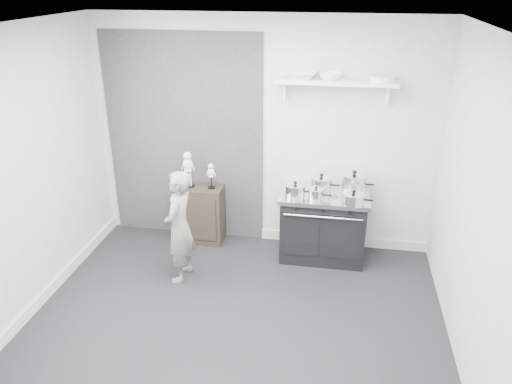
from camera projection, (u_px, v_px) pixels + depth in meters
ground at (232, 328)px, 4.71m from camera, size 4.00×4.00×0.00m
room_shell at (222, 160)px, 4.20m from camera, size 4.02×3.62×2.71m
wall_shelf at (336, 83)px, 5.28m from camera, size 1.30×0.26×0.24m
stove at (323, 225)px, 5.76m from camera, size 1.00×0.63×0.80m
side_cabinet at (201, 214)px, 6.13m from camera, size 0.55×0.32×0.72m
child at (179, 227)px, 5.25m from camera, size 0.33×0.48×1.25m
pot_front_left at (295, 190)px, 5.52m from camera, size 0.31×0.23×0.18m
pot_back_left at (321, 184)px, 5.66m from camera, size 0.33×0.25×0.21m
pot_back_right at (354, 183)px, 5.62m from camera, size 0.36×0.28×0.26m
pot_front_right at (353, 198)px, 5.34m from camera, size 0.33×0.25×0.16m
pot_front_center at (316, 194)px, 5.45m from camera, size 0.26×0.17×0.15m
skeleton_full at (188, 167)px, 5.90m from camera, size 0.14×0.09×0.51m
skeleton_torso at (211, 174)px, 5.89m from camera, size 0.10×0.06×0.36m
bowl_large at (302, 75)px, 5.31m from camera, size 0.32×0.32×0.08m
bowl_small at (331, 76)px, 5.26m from camera, size 0.24×0.24×0.08m
plate_stack at (382, 79)px, 5.18m from camera, size 0.27×0.27×0.06m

